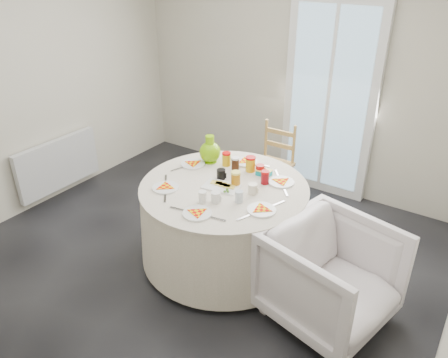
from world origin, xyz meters
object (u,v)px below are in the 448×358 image
Objects in this scene: radiator at (58,164)px; armchair at (331,275)px; table at (224,222)px; green_pitcher at (210,149)px; wooden_chair at (272,161)px.

armchair is (3.16, -0.09, 0.01)m from radiator.
radiator is 1.19× the size of armchair.
table is (2.13, 0.07, -0.01)m from radiator.
green_pitcher reaches higher than table.
wooden_chair is at bearing 68.89° from green_pitcher.
green_pitcher reaches higher than radiator.
radiator is 1.15× the size of wooden_chair.
table is at bearing 94.87° from armchair.
green_pitcher is at bearing -104.63° from wooden_chair.
green_pitcher is (-1.39, 0.46, 0.48)m from armchair.
green_pitcher is at bearing 11.85° from radiator.
radiator is 2.14m from table.
radiator is 4.02× the size of green_pitcher.
armchair is (1.17, -1.28, -0.08)m from wooden_chair.
wooden_chair reaches higher than radiator.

